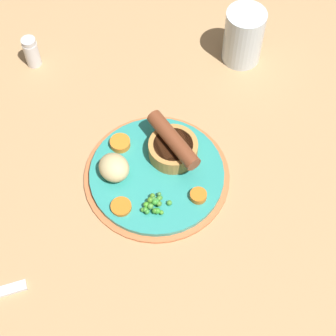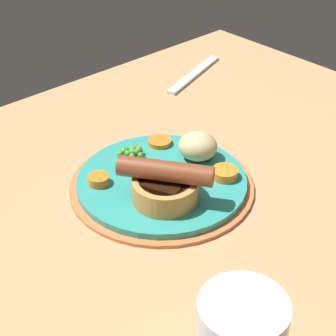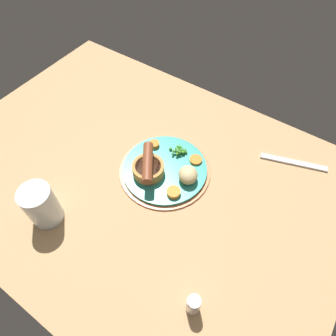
% 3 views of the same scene
% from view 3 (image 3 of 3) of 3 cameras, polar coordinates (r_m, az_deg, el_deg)
% --- Properties ---
extents(dining_table, '(1.10, 0.80, 0.03)m').
position_cam_3_polar(dining_table, '(0.83, -5.78, -1.47)').
color(dining_table, tan).
rests_on(dining_table, ground).
extents(dinner_plate, '(0.25, 0.25, 0.01)m').
position_cam_3_polar(dinner_plate, '(0.81, -0.58, -0.28)').
color(dinner_plate, '#CC6B3D').
rests_on(dinner_plate, dining_table).
extents(sausage_pudding, '(0.09, 0.11, 0.06)m').
position_cam_3_polar(sausage_pudding, '(0.78, -3.81, 0.15)').
color(sausage_pudding, '#BC8442').
rests_on(sausage_pudding, dinner_plate).
extents(pea_pile, '(0.05, 0.04, 0.02)m').
position_cam_3_polar(pea_pile, '(0.83, 2.10, 3.39)').
color(pea_pile, '#41843D').
rests_on(pea_pile, dinner_plate).
extents(potato_chunk_1, '(0.07, 0.07, 0.04)m').
position_cam_3_polar(potato_chunk_1, '(0.77, 3.84, -1.30)').
color(potato_chunk_1, '#CCB77F').
rests_on(potato_chunk_1, dinner_plate).
extents(carrot_slice_0, '(0.04, 0.04, 0.01)m').
position_cam_3_polar(carrot_slice_0, '(0.85, -2.63, 4.54)').
color(carrot_slice_0, orange).
rests_on(carrot_slice_0, dinner_plate).
extents(carrot_slice_2, '(0.05, 0.05, 0.01)m').
position_cam_3_polar(carrot_slice_2, '(0.75, 1.07, -4.65)').
color(carrot_slice_2, orange).
rests_on(carrot_slice_2, dinner_plate).
extents(carrot_slice_5, '(0.05, 0.05, 0.01)m').
position_cam_3_polar(carrot_slice_5, '(0.82, 5.32, 1.57)').
color(carrot_slice_5, orange).
rests_on(carrot_slice_5, dinner_plate).
extents(fork, '(0.18, 0.07, 0.01)m').
position_cam_3_polar(fork, '(0.90, 22.80, 0.99)').
color(fork, silver).
rests_on(fork, dining_table).
extents(drinking_glass, '(0.07, 0.07, 0.11)m').
position_cam_3_polar(drinking_glass, '(0.75, -22.96, -6.58)').
color(drinking_glass, silver).
rests_on(drinking_glass, dining_table).
extents(salt_shaker, '(0.03, 0.03, 0.06)m').
position_cam_3_polar(salt_shaker, '(0.65, 4.83, -24.48)').
color(salt_shaker, silver).
rests_on(salt_shaker, dining_table).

